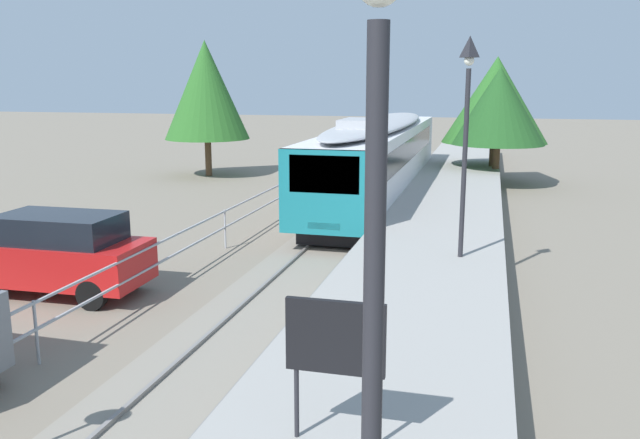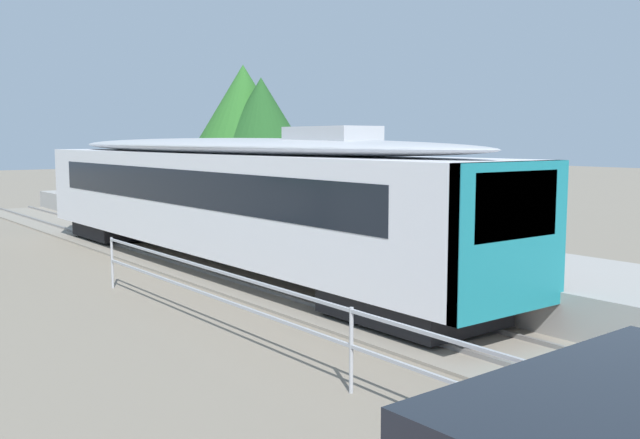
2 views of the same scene
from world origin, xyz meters
The scene contains 6 objects.
ground_plane centered at (-3.00, 22.00, 0.00)m, with size 160.00×160.00×0.00m, color slate.
track_rails centered at (0.00, 22.00, 0.03)m, with size 3.20×60.00×0.14m.
commuter_train centered at (0.00, 30.42, 2.15)m, with size 2.82×19.63×3.74m.
station_platform centered at (3.25, 22.00, 0.45)m, with size 3.90×60.00×0.90m, color #999691.
tree_behind_station_far centered at (4.99, 36.15, 4.01)m, with size 4.62×4.62×5.91m.
tree_distant_left centered at (4.83, 37.16, 4.28)m, with size 5.31×5.31×6.45m.
Camera 2 is at (-9.57, 13.57, 3.60)m, focal length 39.60 mm.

